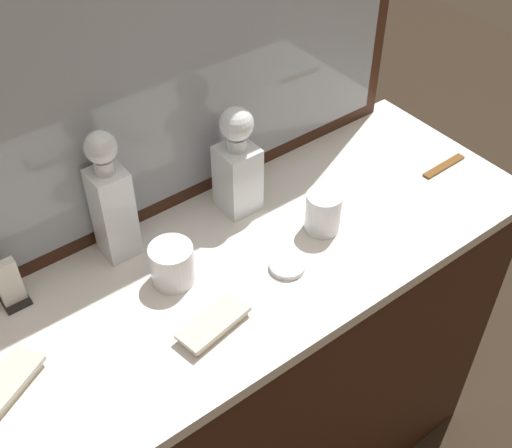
% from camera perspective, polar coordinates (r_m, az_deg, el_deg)
% --- Properties ---
extents(dresser, '(1.30, 0.51, 0.94)m').
position_cam_1_polar(dresser, '(1.78, -0.00, -13.11)').
color(dresser, '#381E11').
rests_on(dresser, ground_plane).
extents(dresser_mirror, '(1.16, 0.03, 0.79)m').
position_cam_1_polar(dresser_mirror, '(1.34, -6.46, 15.63)').
color(dresser_mirror, '#381E11').
rests_on(dresser_mirror, dresser).
extents(crystal_decanter_right, '(0.08, 0.08, 0.26)m').
position_cam_1_polar(crystal_decanter_right, '(1.46, -1.59, 4.66)').
color(crystal_decanter_right, white).
rests_on(crystal_decanter_right, dresser).
extents(crystal_decanter_front, '(0.07, 0.07, 0.30)m').
position_cam_1_polar(crystal_decanter_front, '(1.37, -12.19, 1.42)').
color(crystal_decanter_front, white).
rests_on(crystal_decanter_front, dresser).
extents(crystal_tumbler_front, '(0.08, 0.08, 0.10)m').
position_cam_1_polar(crystal_tumbler_front, '(1.45, 5.76, 0.90)').
color(crystal_tumbler_front, white).
rests_on(crystal_tumbler_front, dresser).
extents(crystal_tumbler_center, '(0.09, 0.09, 0.09)m').
position_cam_1_polar(crystal_tumbler_center, '(1.34, -7.18, -3.54)').
color(crystal_tumbler_center, white).
rests_on(crystal_tumbler_center, dresser).
extents(silver_brush_far_right, '(0.17, 0.13, 0.02)m').
position_cam_1_polar(silver_brush_far_right, '(1.27, -20.82, -13.00)').
color(silver_brush_far_right, '#B7A88C').
rests_on(silver_brush_far_right, dresser).
extents(silver_brush_front, '(0.15, 0.08, 0.02)m').
position_cam_1_polar(silver_brush_front, '(1.27, -3.66, -8.57)').
color(silver_brush_front, '#B7A88C').
rests_on(silver_brush_front, dresser).
extents(porcelain_dish, '(0.07, 0.07, 0.01)m').
position_cam_1_polar(porcelain_dish, '(1.38, 2.69, -3.61)').
color(porcelain_dish, silver).
rests_on(porcelain_dish, dresser).
extents(tortoiseshell_comb, '(0.13, 0.02, 0.01)m').
position_cam_1_polar(tortoiseshell_comb, '(1.70, 15.78, 4.79)').
color(tortoiseshell_comb, brown).
rests_on(tortoiseshell_comb, dresser).
extents(napkin_holder, '(0.05, 0.05, 0.11)m').
position_cam_1_polar(napkin_holder, '(1.37, -20.28, -5.03)').
color(napkin_holder, black).
rests_on(napkin_holder, dresser).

